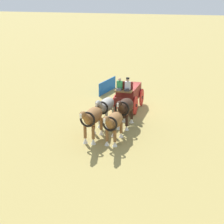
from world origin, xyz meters
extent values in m
plane|color=#9E8C4C|center=(0.00, 0.00, 0.00)|extent=(220.00, 220.00, 0.00)
cube|color=maroon|center=(0.00, 0.00, 1.27)|extent=(2.67, 1.33, 1.03)
cube|color=brown|center=(1.58, -0.01, 1.83)|extent=(0.56, 1.19, 0.12)
cube|color=maroon|center=(1.98, -0.01, 1.11)|extent=(0.24, 1.06, 0.60)
cube|color=maroon|center=(1.28, 0.00, 2.16)|extent=(0.06, 1.19, 0.55)
cube|color=red|center=(0.00, 0.00, 0.66)|extent=(2.93, 0.17, 0.16)
cylinder|color=red|center=(1.07, 0.76, 0.66)|extent=(1.32, 0.08, 1.32)
cylinder|color=black|center=(1.07, 0.76, 0.66)|extent=(0.20, 0.18, 0.20)
cylinder|color=red|center=(1.06, -0.76, 0.66)|extent=(1.32, 0.08, 1.32)
cylinder|color=black|center=(1.06, -0.76, 0.66)|extent=(0.20, 0.18, 0.20)
cylinder|color=red|center=(-1.06, 0.76, 0.66)|extent=(1.32, 0.08, 1.32)
cylinder|color=black|center=(-1.06, 0.76, 0.66)|extent=(0.20, 0.18, 0.20)
cylinder|color=red|center=(-1.07, -0.76, 0.66)|extent=(1.32, 0.08, 1.32)
cylinder|color=black|center=(-1.07, -0.76, 0.66)|extent=(0.20, 0.18, 0.20)
cylinder|color=brown|center=(2.63, -0.01, 0.71)|extent=(2.60, 0.11, 0.10)
cube|color=#2D2D33|center=(1.70, 0.28, 1.97)|extent=(0.40, 0.32, 0.16)
cube|color=silver|center=(1.58, 0.28, 2.24)|extent=(0.24, 0.36, 0.55)
sphere|color=tan|center=(1.58, 0.28, 2.63)|extent=(0.22, 0.22, 0.22)
cylinder|color=black|center=(1.58, 0.28, 2.76)|extent=(0.24, 0.24, 0.08)
cube|color=slate|center=(1.70, -0.30, 1.97)|extent=(0.40, 0.32, 0.16)
cube|color=#338C4C|center=(1.58, -0.30, 2.24)|extent=(0.24, 0.36, 0.55)
sphere|color=tan|center=(1.58, -0.30, 2.63)|extent=(0.22, 0.22, 0.22)
ellipsoid|color=#331E14|center=(3.53, 0.64, 1.38)|extent=(1.96, 0.96, 0.95)
cylinder|color=#331E14|center=(4.22, 0.90, 0.63)|extent=(0.18, 0.18, 0.68)
cone|color=silver|center=(4.22, 0.90, 0.15)|extent=(0.30, 0.30, 0.29)
cylinder|color=#331E14|center=(4.22, 0.37, 0.63)|extent=(0.18, 0.18, 0.68)
cone|color=silver|center=(4.22, 0.37, 0.15)|extent=(0.30, 0.30, 0.29)
cylinder|color=#331E14|center=(2.85, 0.90, 0.63)|extent=(0.18, 0.18, 0.68)
cone|color=silver|center=(2.85, 0.90, 0.15)|extent=(0.30, 0.30, 0.29)
cylinder|color=#331E14|center=(2.85, 0.38, 0.63)|extent=(0.18, 0.18, 0.68)
cone|color=silver|center=(2.85, 0.38, 0.15)|extent=(0.30, 0.30, 0.29)
cylinder|color=#331E14|center=(4.78, 0.63, 1.78)|extent=(0.94, 0.36, 0.81)
ellipsoid|color=#331E14|center=(5.15, 0.63, 2.04)|extent=(0.60, 0.26, 0.32)
cube|color=silver|center=(5.43, 0.63, 2.04)|extent=(0.06, 0.10, 0.24)
torus|color=black|center=(4.41, 0.63, 1.48)|extent=(0.12, 0.98, 0.98)
cylinder|color=black|center=(2.51, 0.64, 1.08)|extent=(0.14, 0.14, 0.80)
ellipsoid|color=#9E998E|center=(3.53, -0.66, 1.34)|extent=(2.20, 0.85, 0.85)
cylinder|color=#9E998E|center=(4.30, -0.43, 0.64)|extent=(0.18, 0.18, 0.69)
cone|color=silver|center=(4.30, -0.43, 0.15)|extent=(0.30, 0.30, 0.30)
cylinder|color=#9E998E|center=(4.30, -0.90, 0.64)|extent=(0.18, 0.18, 0.69)
cone|color=silver|center=(4.30, -0.90, 0.15)|extent=(0.30, 0.30, 0.30)
cylinder|color=#9E998E|center=(2.76, -0.43, 0.64)|extent=(0.18, 0.18, 0.69)
cone|color=silver|center=(2.76, -0.43, 0.15)|extent=(0.30, 0.30, 0.30)
cylinder|color=#9E998E|center=(2.76, -0.89, 0.64)|extent=(0.18, 0.18, 0.69)
cone|color=silver|center=(2.76, -0.89, 0.15)|extent=(0.30, 0.30, 0.30)
cylinder|color=#9E998E|center=(4.88, -0.67, 1.73)|extent=(0.94, 0.36, 0.81)
ellipsoid|color=#9E998E|center=(5.25, -0.67, 1.99)|extent=(0.60, 0.26, 0.32)
cube|color=silver|center=(5.53, -0.67, 1.99)|extent=(0.06, 0.10, 0.24)
torus|color=black|center=(4.52, -0.67, 1.44)|extent=(0.12, 0.88, 0.88)
cylinder|color=black|center=(2.38, -0.66, 1.04)|extent=(0.14, 0.14, 0.80)
ellipsoid|color=brown|center=(6.13, 0.63, 1.31)|extent=(1.96, 0.86, 0.85)
cylinder|color=brown|center=(6.82, 0.86, 0.62)|extent=(0.18, 0.18, 0.67)
cone|color=silver|center=(6.82, 0.86, 0.14)|extent=(0.30, 0.30, 0.29)
cylinder|color=brown|center=(6.82, 0.39, 0.62)|extent=(0.18, 0.18, 0.67)
cone|color=silver|center=(6.82, 0.39, 0.14)|extent=(0.30, 0.30, 0.29)
cylinder|color=brown|center=(5.45, 0.87, 0.62)|extent=(0.18, 0.18, 0.67)
cone|color=silver|center=(5.45, 0.87, 0.14)|extent=(0.30, 0.30, 0.29)
cylinder|color=brown|center=(5.45, 0.40, 0.62)|extent=(0.18, 0.18, 0.67)
cone|color=silver|center=(5.45, 0.40, 0.14)|extent=(0.30, 0.30, 0.29)
cylinder|color=brown|center=(7.38, 0.62, 1.70)|extent=(0.94, 0.36, 0.81)
ellipsoid|color=brown|center=(7.75, 0.62, 1.96)|extent=(0.60, 0.26, 0.32)
cube|color=silver|center=(8.03, 0.62, 1.96)|extent=(0.06, 0.10, 0.24)
torus|color=black|center=(7.02, 0.63, 1.41)|extent=(0.12, 0.89, 0.89)
cylinder|color=black|center=(5.10, 0.63, 1.01)|extent=(0.14, 0.14, 0.80)
ellipsoid|color=brown|center=(6.13, -0.67, 1.48)|extent=(2.16, 0.91, 0.90)
cylinder|color=brown|center=(6.89, -0.43, 0.71)|extent=(0.18, 0.18, 0.77)
cone|color=silver|center=(6.89, -0.43, 0.16)|extent=(0.30, 0.30, 0.33)
cylinder|color=brown|center=(6.88, -0.92, 0.71)|extent=(0.18, 0.18, 0.77)
cone|color=silver|center=(6.88, -0.92, 0.16)|extent=(0.30, 0.30, 0.33)
cylinder|color=brown|center=(5.38, -0.42, 0.71)|extent=(0.18, 0.18, 0.77)
cone|color=silver|center=(5.38, -0.42, 0.16)|extent=(0.30, 0.30, 0.33)
cylinder|color=brown|center=(5.37, -0.92, 0.71)|extent=(0.18, 0.18, 0.77)
cone|color=silver|center=(5.37, -0.92, 0.16)|extent=(0.30, 0.30, 0.33)
cylinder|color=brown|center=(7.47, -0.68, 1.87)|extent=(0.94, 0.36, 0.81)
ellipsoid|color=brown|center=(7.84, -0.68, 2.13)|extent=(0.60, 0.26, 0.32)
cube|color=silver|center=(8.12, -0.68, 2.13)|extent=(0.06, 0.10, 0.24)
torus|color=black|center=(7.10, -0.67, 1.58)|extent=(0.12, 0.93, 0.93)
cylinder|color=black|center=(5.00, -0.67, 1.18)|extent=(0.14, 0.14, 0.80)
cube|color=#1959B2|center=(-4.00, -2.91, 0.55)|extent=(3.17, 0.57, 1.10)
camera|label=1|loc=(24.72, 5.95, 8.51)|focal=56.82mm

